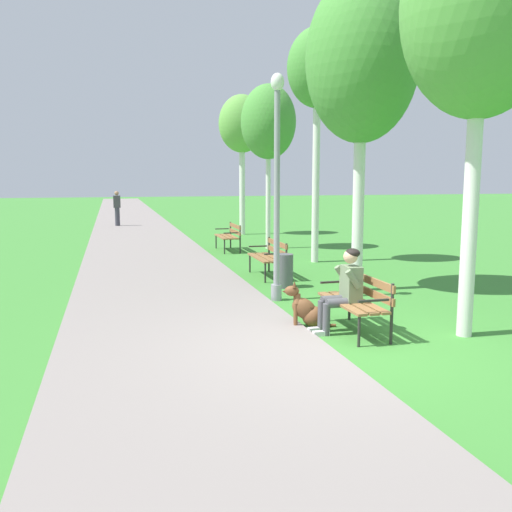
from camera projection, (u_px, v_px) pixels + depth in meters
ground_plane at (343, 349)px, 7.39m from camera, size 120.00×120.00×0.00m
paved_path at (131, 219)px, 29.89m from camera, size 3.59×60.00×0.04m
park_bench_near at (358, 298)px, 8.14m from camera, size 0.55×1.50×0.85m
park_bench_mid at (270, 255)px, 12.69m from camera, size 0.55×1.50×0.85m
park_bench_far at (229, 235)px, 17.19m from camera, size 0.55×1.50×0.85m
person_seated_on_near_bench at (344, 287)px, 8.10m from camera, size 0.74×0.49×1.25m
dog_brown at (307, 310)px, 8.46m from camera, size 0.82×0.40×0.71m
lamp_post_near at (277, 186)px, 10.02m from camera, size 0.24×0.24×4.11m
birch_tree_closest at (482, 10)px, 7.38m from camera, size 2.20×2.00×6.00m
birch_tree_second at (362, 60)px, 10.58m from camera, size 2.17×2.25×6.13m
birch_tree_third at (317, 71)px, 14.28m from camera, size 1.59×1.53×6.11m
birch_tree_fourth at (268, 123)px, 17.26m from camera, size 1.73×1.72×5.16m
birch_tree_fifth at (242, 125)px, 21.64m from camera, size 1.84×1.63×5.49m
litter_bin at (284, 271)px, 11.48m from camera, size 0.36×0.36×0.70m
pedestrian_distant at (117, 209)px, 25.64m from camera, size 0.32×0.22×1.65m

